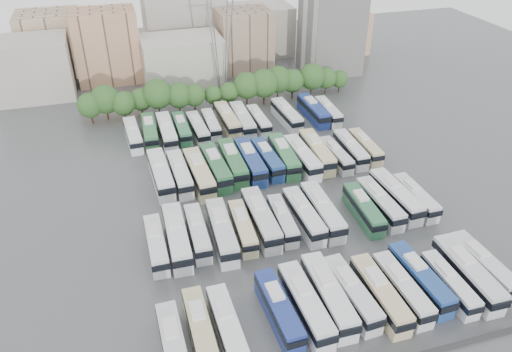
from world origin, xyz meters
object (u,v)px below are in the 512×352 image
object	(u,v)px
bus_r1_s13	(415,197)
bus_r2_s7	(267,159)
bus_r0_s9	(402,289)
bus_r1_s11	(380,203)
bus_r2_s9	(302,157)
bus_r0_s8	(380,294)
bus_r0_s12	(467,273)
bus_r1_s12	(396,196)
bus_r2_s2	(180,174)
bus_r2_s8	(284,156)
bus_r0_s10	(420,278)
bus_r3_s6	(227,120)
bus_r0_s2	(227,327)
bus_r3_s12	(313,110)
bus_r1_s10	(363,209)
bus_r1_s5	(261,219)
bus_r3_s13	(328,111)
bus_r0_s1	(200,329)
bus_r2_s6	(250,161)
bus_r3_s10	(287,115)
bus_r2_s5	(233,162)
bus_r3_s8	(259,120)
bus_r1_s8	(322,211)
bus_r2_s12	(350,149)
bus_r3_s3	(182,129)
bus_r2_s10	(317,151)
bus_r1_s3	(222,231)
bus_r3_s4	(198,128)
bus_r0_s7	(351,293)
bus_r0_s4	(279,309)
bus_r1_s0	(156,244)
bus_r3_s2	(167,132)
bus_r0_s13	(483,265)
bus_r2_s4	(216,167)
bus_r0_s0	(174,347)
electricity_pylon	(220,18)
bus_r0_s5	(305,304)
bus_r1_s4	(243,227)
bus_r1_s7	(304,216)
bus_r3_s0	(133,135)
bus_r1_s1	(177,237)
bus_r2_s3	(199,173)
bus_r2_s1	(161,174)
apartment_tower	(332,23)
bus_r1_s2	(198,232)
bus_r2_s13	(365,147)
bus_r2_s11	(336,155)

from	to	relation	value
bus_r1_s13	bus_r2_s7	distance (m)	27.38
bus_r0_s9	bus_r1_s11	distance (m)	19.22
bus_r2_s9	bus_r0_s8	bearing A→B (deg)	-96.35
bus_r0_s12	bus_r1_s12	size ratio (longest dim) A/B	1.00
bus_r2_s2	bus_r2_s8	xyz separation A→B (m)	(19.82, 0.52, 0.09)
bus_r0_s10	bus_r3_s6	bearing A→B (deg)	101.23
bus_r0_s2	bus_r3_s6	world-z (taller)	bus_r3_s6
bus_r3_s12	bus_r1_s10	bearing A→B (deg)	-100.85
bus_r1_s5	bus_r3_s13	bearing A→B (deg)	52.80
bus_r0_s1	bus_r2_s6	world-z (taller)	bus_r2_s6
bus_r0_s9	bus_r3_s10	bearing A→B (deg)	85.41
bus_r2_s5	bus_r3_s8	distance (m)	18.99
bus_r1_s8	bus_r2_s12	bearing A→B (deg)	53.36
bus_r2_s12	bus_r3_s3	world-z (taller)	bus_r2_s12
bus_r2_s10	bus_r3_s6	distance (m)	22.69
bus_r0_s12	bus_r1_s3	size ratio (longest dim) A/B	0.99
bus_r0_s12	bus_r1_s8	bearing A→B (deg)	125.93
bus_r1_s8	bus_r3_s4	xyz separation A→B (m)	(-13.28, 34.73, -0.20)
bus_r0_s7	bus_r3_s13	xyz separation A→B (m)	(19.70, 52.37, -0.10)
bus_r0_s4	bus_r2_s9	distance (m)	38.12
bus_r0_s8	bus_r1_s3	bearing A→B (deg)	132.09
bus_r1_s0	bus_r2_s9	xyz separation A→B (m)	(29.40, 17.39, 0.25)
bus_r2_s5	bus_r3_s8	xyz separation A→B (m)	(9.92, 16.19, -0.33)
bus_r0_s10	bus_r1_s0	xyz separation A→B (m)	(-32.77, 17.31, -0.13)
bus_r1_s13	bus_r3_s2	distance (m)	50.58
bus_r0_s13	bus_r2_s5	distance (m)	45.03
bus_r0_s9	bus_r0_s10	bearing A→B (deg)	14.58
bus_r2_s4	bus_r2_s5	bearing A→B (deg)	11.80
bus_r0_s0	electricity_pylon	bearing A→B (deg)	71.79
bus_r0_s4	bus_r0_s5	world-z (taller)	bus_r0_s5
bus_r1_s4	bus_r3_s6	xyz separation A→B (m)	(6.70, 36.76, 0.27)
bus_r0_s10	bus_r1_s7	distance (m)	20.01
bus_r1_s4	bus_r3_s0	size ratio (longest dim) A/B	0.95
bus_r3_s12	bus_r1_s11	bearing A→B (deg)	-96.03
bus_r1_s1	bus_r2_s3	world-z (taller)	bus_r2_s3
bus_r0_s8	bus_r1_s3	xyz separation A→B (m)	(-16.49, 18.18, 0.13)
bus_r0_s0	bus_r2_s1	size ratio (longest dim) A/B	0.86
apartment_tower	bus_r1_s10	distance (m)	69.46
bus_r0_s0	bus_r2_s7	bearing A→B (deg)	57.55
bus_r0_s8	bus_r1_s10	xyz separation A→B (m)	(6.67, 17.55, -0.10)
bus_r1_s10	bus_r3_s4	distance (m)	41.05
bus_r1_s2	bus_r2_s2	world-z (taller)	bus_r2_s2
bus_r3_s8	bus_r2_s13	bearing A→B (deg)	-47.07
bus_r2_s4	bus_r3_s8	bearing A→B (deg)	49.74
bus_r3_s0	bus_r3_s13	size ratio (longest dim) A/B	1.04
bus_r1_s7	bus_r2_s8	world-z (taller)	bus_r2_s8
electricity_pylon	bus_r2_s12	world-z (taller)	electricity_pylon
bus_r3_s2	bus_r3_s4	size ratio (longest dim) A/B	1.11
bus_r0_s7	bus_r3_s2	size ratio (longest dim) A/B	0.93
bus_r0_s13	bus_r2_s11	world-z (taller)	bus_r0_s13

